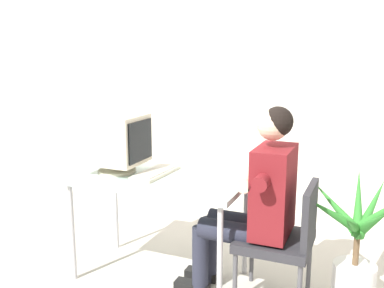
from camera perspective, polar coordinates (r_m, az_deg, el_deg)
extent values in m
plane|color=#B2ADA3|center=(3.34, -4.11, -16.75)|extent=(12.00, 12.00, 0.00)
cube|color=silver|center=(4.15, 8.36, 10.32)|extent=(8.00, 0.10, 3.00)
cylinder|color=#B7B7BC|center=(3.25, -15.38, -11.01)|extent=(0.04, 0.04, 0.72)
cylinder|color=#B7B7BC|center=(2.76, 3.65, -14.91)|extent=(0.04, 0.04, 0.72)
cylinder|color=#B7B7BC|center=(3.68, -9.94, -8.08)|extent=(0.04, 0.04, 0.72)
cylinder|color=#B7B7BC|center=(3.24, 7.00, -10.74)|extent=(0.04, 0.04, 0.72)
cube|color=silver|center=(3.06, -4.31, -4.56)|extent=(1.22, 0.68, 0.04)
cylinder|color=beige|center=(3.20, -9.78, -3.47)|extent=(0.27, 0.27, 0.02)
cylinder|color=beige|center=(3.19, -9.80, -2.83)|extent=(0.06, 0.06, 0.05)
cube|color=beige|center=(3.14, -9.93, 0.68)|extent=(0.39, 0.36, 0.34)
cube|color=black|center=(3.04, -6.77, 0.40)|extent=(0.01, 0.31, 0.28)
cube|color=beige|center=(3.10, -4.76, -3.80)|extent=(0.19, 0.45, 0.02)
cube|color=beige|center=(3.09, -4.77, -3.51)|extent=(0.16, 0.40, 0.01)
cylinder|color=#4C4C51|center=(2.87, 5.64, -17.47)|extent=(0.03, 0.03, 0.39)
cylinder|color=#4C4C51|center=(3.21, 7.83, -14.21)|extent=(0.03, 0.03, 0.39)
cylinder|color=#4C4C51|center=(3.14, 15.05, -15.11)|extent=(0.03, 0.03, 0.39)
cube|color=#2D2D33|center=(2.90, 10.76, -12.35)|extent=(0.46, 0.46, 0.06)
cube|color=#2D2D33|center=(2.79, 15.15, -8.88)|extent=(0.04, 0.41, 0.36)
cube|color=maroon|center=(2.78, 10.61, -6.06)|extent=(0.22, 0.40, 0.56)
sphere|color=beige|center=(2.69, 10.53, 2.51)|extent=(0.20, 0.20, 0.20)
sphere|color=black|center=(2.68, 11.17, 2.89)|extent=(0.19, 0.19, 0.19)
cylinder|color=#262838|center=(2.85, 5.44, -11.48)|extent=(0.46, 0.14, 0.14)
cylinder|color=#262838|center=(3.01, 6.50, -10.21)|extent=(0.46, 0.14, 0.14)
cylinder|color=#262838|center=(3.02, 1.09, -14.96)|extent=(0.11, 0.11, 0.47)
cylinder|color=#262838|center=(3.17, 2.34, -13.61)|extent=(0.11, 0.11, 0.47)
cube|color=black|center=(3.14, 0.01, -18.12)|extent=(0.24, 0.09, 0.06)
cube|color=black|center=(3.29, 1.29, -16.68)|extent=(0.24, 0.09, 0.06)
cylinder|color=maroon|center=(2.54, 9.15, -4.92)|extent=(0.09, 0.14, 0.09)
cylinder|color=maroon|center=(2.97, 11.28, -2.55)|extent=(0.09, 0.14, 0.09)
cylinder|color=beige|center=(2.80, 7.86, -4.40)|extent=(0.09, 0.40, 0.09)
cylinder|color=silver|center=(3.24, 20.39, -16.31)|extent=(0.28, 0.28, 0.22)
cylinder|color=brown|center=(3.14, 20.71, -12.45)|extent=(0.04, 0.04, 0.25)
cone|color=#2E7D2D|center=(3.04, 23.73, -8.16)|extent=(0.41, 0.09, 0.40)
cone|color=#2E7D2D|center=(3.18, 22.47, -7.56)|extent=(0.24, 0.41, 0.39)
cone|color=#2E7D2D|center=(3.16, 20.92, -6.98)|extent=(0.11, 0.38, 0.42)
cone|color=#2E7D2D|center=(3.13, 18.33, -7.88)|extent=(0.42, 0.30, 0.35)
cone|color=#2E7D2D|center=(2.99, 18.00, -8.77)|extent=(0.43, 0.28, 0.34)
cone|color=#2E7D2D|center=(2.90, 20.14, -9.90)|extent=(0.14, 0.47, 0.30)
cone|color=#2E7D2D|center=(2.92, 22.49, -9.54)|extent=(0.24, 0.43, 0.37)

